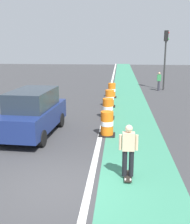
# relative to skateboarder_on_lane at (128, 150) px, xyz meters

# --- Properties ---
(ground_plane) EXTENTS (100.00, 100.00, 0.00)m
(ground_plane) POSITION_rel_skateboarder_on_lane_xyz_m (-2.01, -0.74, -0.91)
(ground_plane) COLOR #38383A
(bike_lane_strip) EXTENTS (2.50, 80.00, 0.01)m
(bike_lane_strip) POSITION_rel_skateboarder_on_lane_xyz_m (0.39, 11.26, -0.91)
(bike_lane_strip) COLOR #387F60
(bike_lane_strip) RESTS_ON ground
(lane_divider_stripe) EXTENTS (0.20, 80.00, 0.01)m
(lane_divider_stripe) POSITION_rel_skateboarder_on_lane_xyz_m (-1.11, 11.26, -0.91)
(lane_divider_stripe) COLOR silver
(lane_divider_stripe) RESTS_ON ground
(skateboarder_on_lane) EXTENTS (0.57, 0.80, 1.69)m
(skateboarder_on_lane) POSITION_rel_skateboarder_on_lane_xyz_m (0.00, 0.00, 0.00)
(skateboarder_on_lane) COLOR black
(skateboarder_on_lane) RESTS_ON ground
(parked_suv_nearest) EXTENTS (2.13, 4.70, 2.04)m
(parked_suv_nearest) POSITION_rel_skateboarder_on_lane_xyz_m (-4.09, 3.97, 0.12)
(parked_suv_nearest) COLOR navy
(parked_suv_nearest) RESTS_ON ground
(traffic_barrel_front) EXTENTS (0.73, 0.73, 1.09)m
(traffic_barrel_front) POSITION_rel_skateboarder_on_lane_xyz_m (-0.82, 4.17, -0.38)
(traffic_barrel_front) COLOR orange
(traffic_barrel_front) RESTS_ON ground
(traffic_barrel_mid) EXTENTS (0.73, 0.73, 1.09)m
(traffic_barrel_mid) POSITION_rel_skateboarder_on_lane_xyz_m (-0.91, 7.25, -0.38)
(traffic_barrel_mid) COLOR orange
(traffic_barrel_mid) RESTS_ON ground
(traffic_barrel_back) EXTENTS (0.73, 0.73, 1.09)m
(traffic_barrel_back) POSITION_rel_skateboarder_on_lane_xyz_m (-0.92, 10.22, -0.38)
(traffic_barrel_back) COLOR orange
(traffic_barrel_back) RESTS_ON ground
(traffic_barrel_far) EXTENTS (0.73, 0.73, 1.09)m
(traffic_barrel_far) POSITION_rel_skateboarder_on_lane_xyz_m (-0.87, 13.54, -0.38)
(traffic_barrel_far) COLOR orange
(traffic_barrel_far) RESTS_ON ground
(traffic_light_corner) EXTENTS (0.41, 0.32, 5.10)m
(traffic_light_corner) POSITION_rel_skateboarder_on_lane_xyz_m (3.60, 17.59, 2.59)
(traffic_light_corner) COLOR #2D2D2D
(traffic_light_corner) RESTS_ON ground
(pedestrian_crossing) EXTENTS (0.34, 0.20, 1.61)m
(pedestrian_crossing) POSITION_rel_skateboarder_on_lane_xyz_m (3.11, 17.09, -0.05)
(pedestrian_crossing) COLOR #33333D
(pedestrian_crossing) RESTS_ON ground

